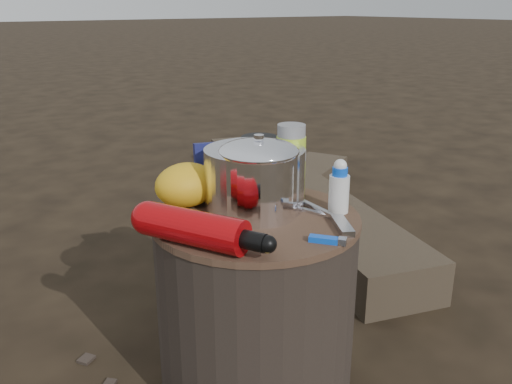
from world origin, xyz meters
TOP-DOWN VIEW (x-y plane):
  - ground at (0.00, 0.00)m, footprint 60.00×60.00m
  - stump at (0.00, 0.00)m, footprint 0.46×0.46m
  - log_main at (0.78, 0.79)m, footprint 0.79×1.76m
  - log_small at (0.78, 0.91)m, footprint 1.18×0.72m
  - foil_windscreen at (0.03, 0.05)m, footprint 0.23×0.23m
  - camping_pot at (0.01, 0.01)m, footprint 0.17×0.17m
  - fuel_bottle at (-0.19, -0.05)m, footprint 0.19×0.29m
  - thermos at (0.15, 0.06)m, footprint 0.07×0.07m
  - travel_mug at (0.12, 0.15)m, footprint 0.09×0.09m
  - stuff_sack at (-0.09, 0.15)m, footprint 0.15×0.12m
  - food_pouch at (0.01, 0.19)m, footprint 0.10×0.05m
  - lighter at (0.03, -0.19)m, footprint 0.06×0.07m
  - multitool at (0.10, -0.17)m, footprint 0.07×0.10m
  - pot_grabber at (0.11, -0.07)m, footprint 0.05×0.15m
  - squeeze_bottle at (0.17, -0.09)m, footprint 0.05×0.05m

SIDE VIEW (x-z plane):
  - ground at x=0.00m, z-range 0.00..0.00m
  - log_small at x=0.78m, z-range 0.00..0.10m
  - log_main at x=0.78m, z-range 0.00..0.15m
  - stump at x=0.00m, z-range 0.00..0.42m
  - pot_grabber at x=0.11m, z-range 0.42..0.44m
  - lighter at x=0.03m, z-range 0.42..0.44m
  - multitool at x=0.10m, z-range 0.42..0.44m
  - fuel_bottle at x=-0.19m, z-range 0.42..0.49m
  - stuff_sack at x=-0.09m, z-range 0.42..0.53m
  - squeeze_bottle at x=0.17m, z-range 0.42..0.53m
  - food_pouch at x=0.01m, z-range 0.42..0.55m
  - travel_mug at x=0.12m, z-range 0.42..0.56m
  - foil_windscreen at x=0.03m, z-range 0.42..0.56m
  - camping_pot at x=0.01m, z-range 0.42..0.60m
  - thermos at x=0.15m, z-range 0.42..0.60m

